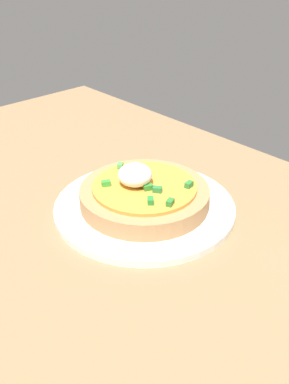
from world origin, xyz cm
name	(u,v)px	position (x,y,z in cm)	size (l,w,h in cm)	color
dining_table	(101,203)	(0.00, 0.00, 1.05)	(97.65, 64.79, 2.10)	#8E704C
plate	(144,207)	(-7.16, -2.74, 2.62)	(26.59, 26.59, 1.05)	white
pizza	(144,194)	(-7.09, -2.68, 4.88)	(18.88, 18.88, 6.33)	tan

